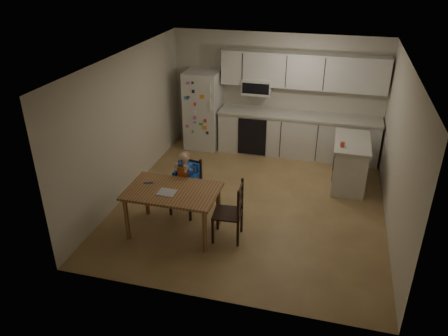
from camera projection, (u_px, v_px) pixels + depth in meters
room at (259, 126)px, 7.57m from camera, size 4.52×5.01×2.51m
refrigerator at (203, 110)px, 9.55m from camera, size 0.72×0.70×1.70m
kitchen_run at (298, 115)px, 9.15m from camera, size 3.37×0.62×2.15m
kitchen_island at (350, 163)px, 8.10m from camera, size 0.63×1.20×0.89m
red_cup at (342, 145)px, 7.64m from camera, size 0.07×0.07×0.09m
dining_table at (173, 196)px, 6.62m from camera, size 1.39×0.89×0.75m
napkin at (167, 192)px, 6.50m from camera, size 0.26×0.23×0.01m
toddler_spoon at (147, 183)px, 6.76m from camera, size 0.12×0.06×0.02m
chair_booster at (186, 176)px, 7.14m from camera, size 0.49×0.49×1.12m
chair_side at (234, 208)px, 6.51m from camera, size 0.45×0.45×0.95m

